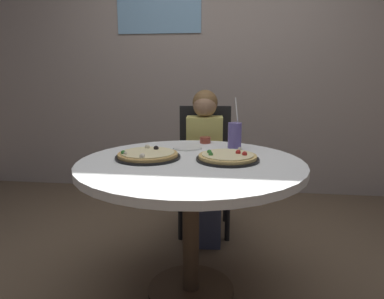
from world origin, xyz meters
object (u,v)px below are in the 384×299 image
object	(u,v)px
pizza_veggie	(228,157)
soda_cup	(235,136)
dining_table	(191,180)
pizza_cheese	(148,155)
chair_wooden	(205,161)
sauce_bowl	(205,140)
diner_child	(204,173)
plate_small	(187,148)

from	to	relation	value
pizza_veggie	soda_cup	bearing A→B (deg)	83.27
dining_table	pizza_cheese	distance (m)	0.27
soda_cup	pizza_cheese	bearing A→B (deg)	-148.22
soda_cup	chair_wooden	bearing A→B (deg)	111.81
pizza_veggie	sauce_bowl	xyz separation A→B (m)	(-0.16, 0.45, 0.00)
chair_wooden	pizza_cheese	size ratio (longest dim) A/B	2.74
chair_wooden	pizza_veggie	distance (m)	0.90
sauce_bowl	pizza_cheese	bearing A→B (deg)	-120.25
pizza_veggie	diner_child	bearing A→B (deg)	105.35
pizza_veggie	plate_small	distance (m)	0.37
pizza_cheese	soda_cup	distance (m)	0.54
diner_child	plate_small	world-z (taller)	diner_child
diner_child	sauce_bowl	size ratio (longest dim) A/B	15.46
chair_wooden	soda_cup	size ratio (longest dim) A/B	3.09
sauce_bowl	pizza_veggie	bearing A→B (deg)	-70.79
dining_table	plate_small	size ratio (longest dim) A/B	6.49
chair_wooden	sauce_bowl	size ratio (longest dim) A/B	13.57
chair_wooden	soda_cup	distance (m)	0.68
pizza_cheese	sauce_bowl	distance (m)	0.53
dining_table	diner_child	xyz separation A→B (m)	(0.01, 0.70, -0.16)
diner_child	chair_wooden	bearing A→B (deg)	93.93
plate_small	soda_cup	bearing A→B (deg)	0.95
pizza_veggie	plate_small	world-z (taller)	pizza_veggie
pizza_cheese	plate_small	bearing A→B (deg)	57.91
dining_table	plate_small	bearing A→B (deg)	101.14
dining_table	pizza_cheese	xyz separation A→B (m)	(-0.24, 0.03, 0.12)
chair_wooden	soda_cup	world-z (taller)	soda_cup
chair_wooden	soda_cup	xyz separation A→B (m)	(0.23, -0.57, 0.30)
dining_table	chair_wooden	size ratio (longest dim) A/B	1.23
pizza_veggie	soda_cup	size ratio (longest dim) A/B	1.07
dining_table	chair_wooden	bearing A→B (deg)	90.44
pizza_veggie	chair_wooden	bearing A→B (deg)	102.96
diner_child	soda_cup	distance (m)	0.56
plate_small	chair_wooden	bearing A→B (deg)	84.54
pizza_cheese	chair_wooden	bearing A→B (deg)	74.92
dining_table	plate_small	world-z (taller)	plate_small
pizza_veggie	soda_cup	distance (m)	0.29
pizza_veggie	pizza_cheese	xyz separation A→B (m)	(-0.42, -0.01, 0.00)
sauce_bowl	dining_table	bearing A→B (deg)	-93.54
diner_child	sauce_bowl	xyz separation A→B (m)	(0.02, -0.21, 0.29)
plate_small	pizza_veggie	bearing A→B (deg)	-47.54
diner_child	pizza_cheese	bearing A→B (deg)	-109.87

